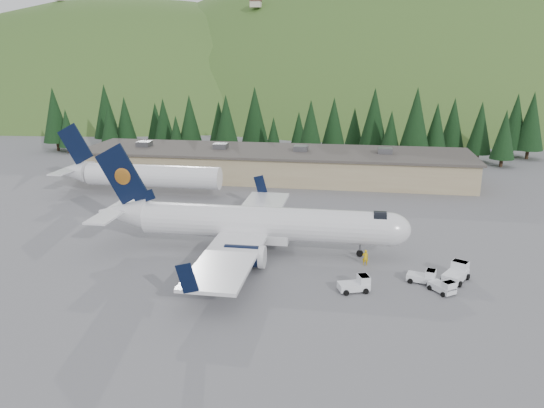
{
  "coord_description": "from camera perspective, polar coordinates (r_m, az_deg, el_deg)",
  "views": [
    {
      "loc": [
        10.44,
        -56.83,
        21.98
      ],
      "look_at": [
        0.0,
        6.0,
        4.0
      ],
      "focal_mm": 35.0,
      "sensor_mm": 36.0,
      "label": 1
    }
  ],
  "objects": [
    {
      "name": "baggage_tug_b",
      "position": [
        55.41,
        16.01,
        -7.53
      ],
      "size": [
        2.98,
        2.2,
        1.45
      ],
      "rotation": [
        0.0,
        0.0,
        -0.26
      ],
      "color": "white",
      "rests_on": "ground"
    },
    {
      "name": "ramp_worker",
      "position": [
        58.37,
        10.0,
        -5.68
      ],
      "size": [
        0.64,
        0.42,
        1.75
      ],
      "primitive_type": "imported",
      "rotation": [
        0.0,
        0.0,
        3.15
      ],
      "color": "#DEB00A",
      "rests_on": "ground"
    },
    {
      "name": "tree_line",
      "position": [
        118.79,
        2.23,
        8.82
      ],
      "size": [
        112.91,
        18.29,
        14.43
      ],
      "color": "black",
      "rests_on": "ground"
    },
    {
      "name": "ground",
      "position": [
        61.82,
        -0.92,
        -5.07
      ],
      "size": [
        600.0,
        600.0,
        0.0
      ],
      "primitive_type": "plane",
      "color": "slate"
    },
    {
      "name": "second_airliner",
      "position": [
        88.39,
        -14.41,
        3.08
      ],
      "size": [
        27.5,
        11.0,
        10.05
      ],
      "color": "white",
      "rests_on": "ground"
    },
    {
      "name": "baggage_tug_d",
      "position": [
        53.73,
        17.99,
        -8.49
      ],
      "size": [
        2.61,
        2.84,
        1.38
      ],
      "rotation": [
        0.0,
        0.0,
        -0.91
      ],
      "color": "white",
      "rests_on": "ground"
    },
    {
      "name": "terminal_building",
      "position": [
        98.01,
        0.18,
        4.37
      ],
      "size": [
        71.0,
        17.0,
        6.1
      ],
      "color": "tan",
      "rests_on": "ground"
    },
    {
      "name": "hills",
      "position": [
        287.44,
        17.44,
        -6.38
      ],
      "size": [
        614.0,
        330.0,
        300.0
      ],
      "color": "#335E1F",
      "rests_on": "ground"
    },
    {
      "name": "baggage_tug_a",
      "position": [
        52.16,
        9.07,
        -8.52
      ],
      "size": [
        3.25,
        2.51,
        1.56
      ],
      "rotation": [
        0.0,
        0.0,
        0.34
      ],
      "color": "white",
      "rests_on": "ground"
    },
    {
      "name": "baggage_tug_c",
      "position": [
        56.97,
        19.25,
        -7.0
      ],
      "size": [
        3.17,
        3.74,
        1.78
      ],
      "rotation": [
        0.0,
        0.0,
        1.06
      ],
      "color": "white",
      "rests_on": "ground"
    },
    {
      "name": "airliner",
      "position": [
        60.93,
        -1.92,
        -2.15
      ],
      "size": [
        36.57,
        34.26,
        12.19
      ],
      "rotation": [
        0.0,
        0.0,
        0.0
      ],
      "color": "white",
      "rests_on": "ground"
    }
  ]
}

